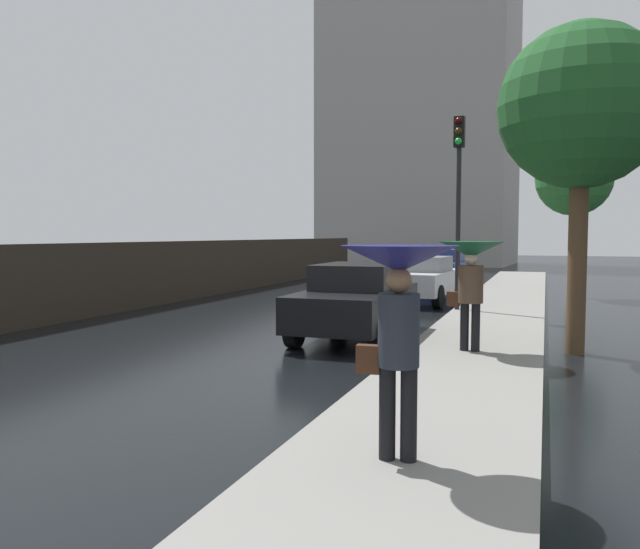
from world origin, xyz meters
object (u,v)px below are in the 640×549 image
at_px(car_silver_near_kerb, 423,279).
at_px(pedestrian_with_umbrella_far, 399,292).
at_px(car_black_far_ahead, 357,300).
at_px(traffic_light, 459,178).
at_px(car_blue_mid_road, 444,267).
at_px(street_tree_mid, 581,109).
at_px(street_tree_near, 574,179).
at_px(pedestrian_with_umbrella_near, 471,264).

xyz_separation_m(car_silver_near_kerb, pedestrian_with_umbrella_far, (2.26, -13.24, 0.84)).
height_order(car_black_far_ahead, traffic_light, traffic_light).
distance_m(car_blue_mid_road, pedestrian_with_umbrella_far, 19.81).
bearing_deg(traffic_light, pedestrian_with_umbrella_far, -84.98).
bearing_deg(street_tree_mid, street_tree_near, 88.38).
height_order(car_silver_near_kerb, traffic_light, traffic_light).
distance_m(car_silver_near_kerb, street_tree_mid, 8.65).
xyz_separation_m(car_black_far_ahead, pedestrian_with_umbrella_near, (2.34, -1.38, 0.81)).
bearing_deg(car_blue_mid_road, traffic_light, -75.73).
distance_m(car_silver_near_kerb, car_blue_mid_road, 6.38).
bearing_deg(pedestrian_with_umbrella_far, car_blue_mid_road, 91.63).
relative_size(traffic_light, street_tree_near, 0.96).
bearing_deg(car_black_far_ahead, car_silver_near_kerb, 88.58).
bearing_deg(pedestrian_with_umbrella_far, pedestrian_with_umbrella_near, 83.91).
bearing_deg(street_tree_mid, traffic_light, 119.91).
xyz_separation_m(car_silver_near_kerb, car_black_far_ahead, (-0.07, -6.65, 0.03)).
xyz_separation_m(pedestrian_with_umbrella_near, pedestrian_with_umbrella_far, (-0.00, -5.21, 0.00)).
bearing_deg(car_blue_mid_road, car_black_far_ahead, -85.26).
height_order(pedestrian_with_umbrella_far, traffic_light, traffic_light).
xyz_separation_m(car_blue_mid_road, pedestrian_with_umbrella_far, (2.65, -19.61, 0.81)).
bearing_deg(car_silver_near_kerb, car_black_far_ahead, -86.62).
bearing_deg(street_tree_mid, car_silver_near_kerb, 119.35).
xyz_separation_m(car_black_far_ahead, street_tree_mid, (3.97, -0.28, 3.37)).
xyz_separation_m(traffic_light, street_tree_mid, (2.59, -4.50, 0.68)).
bearing_deg(car_blue_mid_road, street_tree_near, -32.02).
relative_size(car_black_far_ahead, street_tree_mid, 0.73).
height_order(pedestrian_with_umbrella_far, street_tree_near, street_tree_near).
relative_size(pedestrian_with_umbrella_near, traffic_light, 0.37).
distance_m(car_black_far_ahead, street_tree_mid, 5.22).
xyz_separation_m(car_black_far_ahead, traffic_light, (1.38, 4.22, 2.69)).
bearing_deg(traffic_light, pedestrian_with_umbrella_near, -80.34).
height_order(pedestrian_with_umbrella_near, traffic_light, traffic_light).
xyz_separation_m(car_black_far_ahead, pedestrian_with_umbrella_far, (2.33, -6.59, 0.81)).
bearing_deg(street_tree_near, car_black_far_ahead, -113.55).
height_order(car_blue_mid_road, traffic_light, traffic_light).
bearing_deg(pedestrian_with_umbrella_far, traffic_light, 88.97).
xyz_separation_m(car_blue_mid_road, street_tree_near, (4.57, -3.25, 3.03)).
bearing_deg(traffic_light, street_tree_mid, -60.09).
distance_m(car_blue_mid_road, car_black_far_ahead, 13.03).
relative_size(car_blue_mid_road, traffic_light, 0.91).
bearing_deg(street_tree_near, traffic_light, -117.38).
height_order(car_silver_near_kerb, pedestrian_with_umbrella_near, pedestrian_with_umbrella_near).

